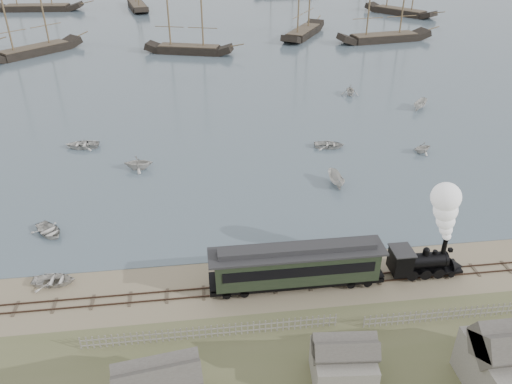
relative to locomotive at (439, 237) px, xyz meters
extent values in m
plane|color=gray|center=(-12.90, 2.00, -3.92)|extent=(600.00, 600.00, 0.00)
cube|color=#3C2A20|center=(-12.90, -0.50, -3.82)|extent=(120.00, 0.08, 0.12)
cube|color=#3C2A20|center=(-12.90, 0.50, -3.82)|extent=(120.00, 0.08, 0.12)
cube|color=#43362B|center=(-12.90, 0.00, -3.89)|extent=(120.00, 1.80, 0.06)
cube|color=black|center=(-0.69, 0.00, -3.26)|extent=(6.15, 1.81, 0.23)
cylinder|color=black|center=(-1.05, 0.00, -2.36)|extent=(3.80, 1.36, 1.36)
cube|color=black|center=(-3.04, 0.00, -2.17)|extent=(1.63, 1.99, 2.08)
cube|color=#2A2A2D|center=(-3.04, 0.00, -1.09)|extent=(1.81, 2.17, 0.11)
cylinder|color=black|center=(0.67, 0.00, -1.13)|extent=(0.40, 0.40, 1.45)
sphere|color=black|center=(-0.87, 0.00, -1.30)|extent=(0.58, 0.58, 0.58)
cone|color=black|center=(2.21, 0.00, -3.35)|extent=(1.27, 1.81, 1.81)
cube|color=black|center=(1.30, 0.00, -1.45)|extent=(0.32, 0.32, 0.32)
cube|color=black|center=(-12.09, 0.00, -3.19)|extent=(14.57, 2.39, 0.36)
cube|color=black|center=(-12.09, 0.00, -1.73)|extent=(13.53, 2.60, 2.60)
cube|color=black|center=(-12.09, -1.32, -1.47)|extent=(12.49, 0.06, 0.94)
cube|color=black|center=(-12.09, 1.32, -1.47)|extent=(12.49, 0.06, 0.94)
cube|color=#2A2A2D|center=(-12.09, 0.00, -0.37)|extent=(14.57, 2.81, 0.19)
cube|color=#2A2A2D|center=(-12.09, 0.00, -0.06)|extent=(13.01, 1.25, 0.47)
imported|color=beige|center=(-32.47, 2.80, -3.54)|extent=(2.85, 3.79, 0.75)
imported|color=beige|center=(-34.56, 10.45, -3.47)|extent=(4.63, 4.47, 0.78)
imported|color=beige|center=(-26.91, 23.48, -2.95)|extent=(3.14, 3.59, 1.82)
imported|color=beige|center=(-4.12, 16.68, -3.17)|extent=(3.69, 1.68, 1.38)
imported|color=beige|center=(-2.28, 26.70, -3.44)|extent=(3.61, 4.51, 0.83)
imported|color=beige|center=(9.33, 23.61, -3.13)|extent=(3.19, 3.42, 1.46)
imported|color=beige|center=(15.63, 39.15, -3.15)|extent=(3.58, 3.60, 1.43)
imported|color=beige|center=(-34.85, 30.84, -3.40)|extent=(3.44, 4.61, 0.91)
imported|color=beige|center=(6.56, 46.90, -2.97)|extent=(3.90, 3.55, 1.77)
camera|label=1|loc=(-19.56, -32.08, 24.12)|focal=35.00mm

